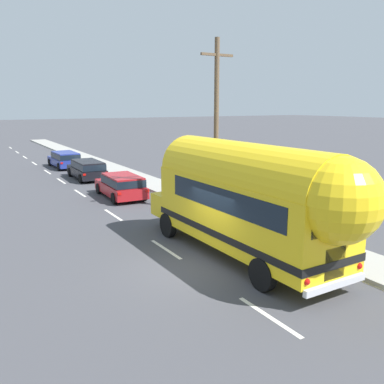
% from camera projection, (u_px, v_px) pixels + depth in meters
% --- Properties ---
extents(ground_plane, '(300.00, 300.00, 0.00)m').
position_uv_depth(ground_plane, '(193.00, 267.00, 13.97)').
color(ground_plane, '#424247').
extents(lane_markings, '(4.10, 80.00, 0.01)m').
position_uv_depth(lane_markings, '(127.00, 191.00, 26.39)').
color(lane_markings, silver).
rests_on(lane_markings, ground).
extents(sidewalk_slab, '(2.18, 90.00, 0.15)m').
position_uv_depth(sidewalk_slab, '(181.00, 194.00, 24.90)').
color(sidewalk_slab, '#9E9B93').
rests_on(sidewalk_slab, ground).
extents(utility_pole, '(1.80, 0.24, 8.50)m').
position_uv_depth(utility_pole, '(216.00, 124.00, 20.47)').
color(utility_pole, brown).
rests_on(utility_pole, ground).
extents(painted_bus, '(2.69, 10.46, 4.12)m').
position_uv_depth(painted_bus, '(252.00, 197.00, 14.05)').
color(painted_bus, yellow).
rests_on(painted_bus, ground).
extents(car_lead, '(2.11, 4.58, 1.37)m').
position_uv_depth(car_lead, '(122.00, 185.00, 24.21)').
color(car_lead, '#A5191E').
rests_on(car_lead, ground).
extents(car_second, '(2.00, 4.75, 1.37)m').
position_uv_depth(car_second, '(87.00, 168.00, 30.31)').
color(car_second, black).
rests_on(car_second, ground).
extents(car_third, '(2.03, 4.73, 1.37)m').
position_uv_depth(car_third, '(65.00, 159.00, 35.80)').
color(car_third, navy).
rests_on(car_third, ground).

